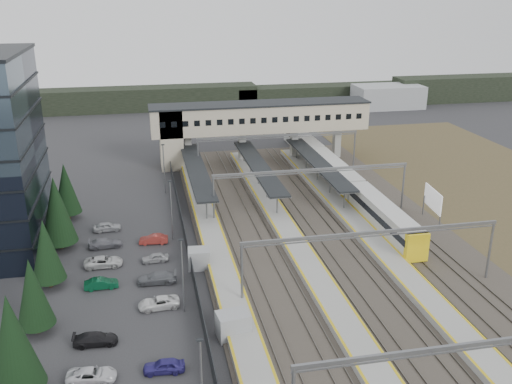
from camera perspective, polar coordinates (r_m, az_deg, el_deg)
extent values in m
plane|color=#2B2B2D|center=(67.58, -0.92, -7.62)|extent=(220.00, 220.00, 0.00)
cone|color=black|center=(49.81, -23.15, -13.55)|extent=(4.26, 4.26, 8.20)
cylinder|color=black|center=(59.62, -20.98, -12.49)|extent=(0.44, 0.44, 1.20)
cone|color=black|center=(57.76, -21.44, -9.29)|extent=(3.54, 3.54, 6.80)
cylinder|color=black|center=(67.34, -19.87, -8.45)|extent=(0.44, 0.44, 1.20)
cone|color=black|center=(65.65, -20.26, -5.44)|extent=(3.64, 3.64, 7.00)
cylinder|color=black|center=(76.24, -18.92, -4.94)|extent=(0.44, 0.44, 1.20)
cone|color=black|center=(74.49, -19.32, -1.68)|extent=(4.42, 4.42, 8.50)
cylinder|color=black|center=(85.39, -18.19, -2.16)|extent=(0.44, 0.44, 1.20)
cone|color=black|center=(84.04, -18.47, 0.37)|extent=(3.74, 3.74, 7.20)
imported|color=silver|center=(51.92, -16.12, -17.19)|extent=(4.34, 2.34, 1.16)
imported|color=black|center=(56.24, -15.76, -13.96)|extent=(4.11, 1.79, 1.18)
imported|color=#094327|center=(65.33, -15.22, -8.82)|extent=(3.69, 1.41, 1.20)
imported|color=silver|center=(70.03, -15.01, -6.75)|extent=(4.47, 2.06, 1.24)
imported|color=slate|center=(74.81, -14.82, -4.96)|extent=(4.39, 2.13, 1.23)
imported|color=#A4A5A9|center=(79.65, -14.66, -3.37)|extent=(3.83, 1.76, 1.27)
imported|color=navy|center=(51.60, -9.19, -16.80)|extent=(3.68, 1.75, 1.22)
imported|color=white|center=(60.47, -9.70, -10.86)|extent=(4.35, 2.22, 1.18)
imported|color=slate|center=(65.07, -9.90, -8.46)|extent=(4.59, 2.17, 1.29)
imported|color=#A1A1A4|center=(69.83, -10.06, -6.49)|extent=(3.32, 1.51, 1.11)
imported|color=#A4322B|center=(74.61, -10.21, -4.67)|extent=(3.77, 1.64, 1.21)
cube|color=black|center=(41.23, -5.64, -14.51)|extent=(0.50, 0.25, 0.15)
cylinder|color=slate|center=(57.83, -7.35, -8.37)|extent=(0.16, 0.16, 8.00)
cube|color=black|center=(56.06, -7.53, -4.76)|extent=(0.50, 0.25, 0.15)
cylinder|color=slate|center=(74.17, -8.47, -1.86)|extent=(0.16, 0.16, 8.00)
cube|color=black|center=(72.80, -8.62, 1.06)|extent=(0.50, 0.25, 0.15)
cylinder|color=slate|center=(91.14, -9.17, 2.26)|extent=(0.16, 0.16, 8.00)
cube|color=black|center=(90.03, -9.31, 4.69)|extent=(0.50, 0.25, 0.15)
cube|color=#26282B|center=(70.86, -6.88, -5.50)|extent=(0.08, 90.00, 2.00)
cube|color=#9A9D9F|center=(54.98, -2.30, -13.16)|extent=(3.26, 2.58, 2.50)
cube|color=#9A9D9F|center=(67.50, -5.70, -6.64)|extent=(2.75, 2.36, 2.36)
cube|color=#3B362D|center=(74.71, 7.47, -4.90)|extent=(34.00, 90.00, 0.20)
cube|color=#59544C|center=(71.76, -2.23, -5.66)|extent=(0.08, 90.00, 0.14)
cube|color=#59544C|center=(71.98, -1.10, -5.57)|extent=(0.08, 90.00, 0.14)
cube|color=#59544C|center=(72.44, 0.90, -5.39)|extent=(0.08, 90.00, 0.14)
cube|color=#59544C|center=(72.73, 2.02, -5.29)|extent=(0.08, 90.00, 0.14)
cube|color=#59544C|center=(73.85, 5.47, -4.97)|extent=(0.08, 90.00, 0.14)
cube|color=#59544C|center=(74.25, 6.54, -4.87)|extent=(0.08, 90.00, 0.14)
cube|color=#59544C|center=(75.04, 8.41, -4.68)|extent=(0.08, 90.00, 0.14)
cube|color=#59544C|center=(75.52, 9.44, -4.58)|extent=(0.08, 90.00, 0.14)
cube|color=#59544C|center=(77.18, 12.62, -4.25)|extent=(0.08, 90.00, 0.14)
cube|color=#59544C|center=(77.76, 13.59, -4.15)|extent=(0.08, 90.00, 0.14)
cube|color=#59544C|center=(78.83, 15.29, -3.96)|extent=(0.08, 90.00, 0.14)
cube|color=#59544C|center=(79.47, 16.22, -3.86)|extent=(0.08, 90.00, 0.14)
cube|color=#979892|center=(71.40, -4.05, -5.69)|extent=(3.20, 82.00, 0.90)
cube|color=gold|center=(71.05, -5.22, -5.45)|extent=(0.25, 82.00, 0.02)
cube|color=gold|center=(71.38, -2.90, -5.26)|extent=(0.25, 82.00, 0.02)
cube|color=#979892|center=(73.18, 3.76, -5.01)|extent=(3.20, 82.00, 0.90)
cube|color=gold|center=(72.65, 2.66, -4.79)|extent=(0.25, 82.00, 0.02)
cube|color=gold|center=(73.36, 4.87, -4.59)|extent=(0.25, 82.00, 0.02)
cube|color=#979892|center=(76.25, 11.06, -4.30)|extent=(3.20, 82.00, 0.90)
cube|color=gold|center=(75.55, 10.06, -4.09)|extent=(0.25, 82.00, 0.02)
cube|color=gold|center=(76.61, 12.08, -3.88)|extent=(0.25, 82.00, 0.02)
cube|color=black|center=(90.49, -5.97, 2.28)|extent=(3.00, 30.00, 0.25)
cube|color=slate|center=(90.54, -5.97, 2.19)|extent=(3.10, 30.00, 0.12)
cylinder|color=slate|center=(78.82, -4.96, -1.63)|extent=(0.20, 0.20, 3.10)
cylinder|color=slate|center=(84.87, -5.49, -0.05)|extent=(0.20, 0.20, 3.10)
cylinder|color=slate|center=(90.98, -5.94, 1.32)|extent=(0.20, 0.20, 3.10)
cylinder|color=slate|center=(97.15, -6.34, 2.52)|extent=(0.20, 0.20, 3.10)
cylinder|color=slate|center=(103.35, -6.69, 3.57)|extent=(0.20, 0.20, 3.10)
cube|color=black|center=(91.91, 0.24, 2.67)|extent=(3.00, 30.00, 0.25)
cube|color=slate|center=(91.95, 0.24, 2.58)|extent=(3.10, 30.00, 0.12)
cylinder|color=slate|center=(80.44, 2.13, -1.11)|extent=(0.20, 0.20, 3.10)
cylinder|color=slate|center=(86.38, 1.12, 0.40)|extent=(0.20, 0.20, 3.10)
cylinder|color=slate|center=(92.39, 0.24, 1.72)|extent=(0.20, 0.20, 3.10)
cylinder|color=slate|center=(98.47, -0.53, 2.88)|extent=(0.20, 0.20, 3.10)
cylinder|color=slate|center=(104.59, -1.21, 3.90)|extent=(0.20, 0.20, 3.10)
cube|color=black|center=(94.37, 6.20, 3.01)|extent=(3.00, 30.00, 0.25)
cube|color=slate|center=(94.41, 6.20, 2.93)|extent=(3.10, 30.00, 0.12)
cylinder|color=slate|center=(83.24, 8.83, -0.61)|extent=(0.20, 0.20, 3.10)
cylinder|color=slate|center=(88.99, 7.41, 0.83)|extent=(0.20, 0.20, 3.10)
cylinder|color=slate|center=(94.84, 6.17, 2.09)|extent=(0.20, 0.20, 3.10)
cylinder|color=slate|center=(100.77, 5.07, 3.20)|extent=(0.20, 0.20, 3.10)
cylinder|color=slate|center=(106.76, 4.09, 4.19)|extent=(0.20, 0.20, 3.10)
cube|color=beige|center=(105.65, 0.45, 7.48)|extent=(40.00, 6.00, 5.00)
cube|color=black|center=(105.13, 0.45, 8.84)|extent=(40.40, 6.40, 0.30)
cube|color=beige|center=(104.28, -8.50, 5.40)|extent=(4.00, 6.00, 11.00)
cube|color=black|center=(100.55, -9.34, 6.63)|extent=(1.00, 0.06, 1.00)
cube|color=black|center=(100.64, -8.20, 6.71)|extent=(1.00, 0.06, 1.00)
cube|color=black|center=(100.77, -7.06, 6.78)|extent=(1.00, 0.06, 1.00)
cube|color=black|center=(100.93, -5.92, 6.84)|extent=(1.00, 0.06, 1.00)
cube|color=black|center=(101.14, -4.79, 6.91)|extent=(1.00, 0.06, 1.00)
cube|color=black|center=(101.38, -3.66, 6.97)|extent=(1.00, 0.06, 1.00)
cube|color=black|center=(101.67, -2.53, 7.02)|extent=(1.00, 0.06, 1.00)
cube|color=black|center=(101.99, -1.41, 7.08)|extent=(1.00, 0.06, 1.00)
cube|color=black|center=(102.35, -0.30, 7.13)|extent=(1.00, 0.06, 1.00)
cube|color=black|center=(102.75, 0.80, 7.18)|extent=(1.00, 0.06, 1.00)
cube|color=black|center=(103.19, 1.89, 7.23)|extent=(1.00, 0.06, 1.00)
cube|color=black|center=(103.66, 2.98, 7.27)|extent=(1.00, 0.06, 1.00)
cube|color=black|center=(104.17, 4.05, 7.31)|extent=(1.00, 0.06, 1.00)
cube|color=black|center=(104.71, 5.12, 7.34)|extent=(1.00, 0.06, 1.00)
cube|color=black|center=(105.29, 6.17, 7.38)|extent=(1.00, 0.06, 1.00)
cube|color=black|center=(105.90, 7.21, 7.41)|extent=(1.00, 0.06, 1.00)
cube|color=black|center=(106.55, 8.24, 7.44)|extent=(1.00, 0.06, 1.00)
cube|color=black|center=(107.23, 9.25, 7.46)|extent=(1.00, 0.06, 1.00)
cube|color=black|center=(107.95, 10.26, 7.49)|extent=(1.00, 0.06, 1.00)
cube|color=#979892|center=(105.00, -7.62, 4.13)|extent=(1.20, 1.60, 6.00)
cube|color=#979892|center=(105.10, -6.80, 4.18)|extent=(1.20, 1.60, 6.00)
cube|color=#979892|center=(106.33, -1.41, 4.50)|extent=(1.20, 1.60, 6.00)
cube|color=#979892|center=(108.46, 3.81, 4.77)|extent=(1.20, 1.60, 6.00)
cube|color=#979892|center=(110.95, 8.07, 4.97)|extent=(1.20, 1.60, 6.00)
cube|color=slate|center=(45.49, 21.62, -13.87)|extent=(28.40, 0.25, 0.35)
cube|color=slate|center=(45.70, 21.56, -14.29)|extent=(28.40, 0.12, 0.12)
cylinder|color=slate|center=(58.67, -1.42, -8.31)|extent=(0.28, 0.28, 7.00)
cylinder|color=slate|center=(68.75, 22.33, -5.49)|extent=(0.28, 0.28, 7.00)
cube|color=slate|center=(60.88, 11.66, -3.99)|extent=(28.40, 0.25, 0.35)
cube|color=slate|center=(61.04, 11.64, -4.33)|extent=(28.40, 0.12, 0.12)
cylinder|color=slate|center=(78.53, -4.26, -0.83)|extent=(0.28, 0.28, 7.00)
cylinder|color=slate|center=(86.32, 14.49, 0.51)|extent=(0.28, 0.28, 7.00)
cube|color=slate|center=(80.20, 5.65, 2.22)|extent=(28.40, 0.25, 0.35)
cube|color=slate|center=(80.32, 5.64, 1.95)|extent=(28.40, 0.12, 0.12)
cylinder|color=slate|center=(97.39, -5.80, 3.26)|extent=(0.28, 0.28, 7.00)
cylinder|color=slate|center=(103.77, 9.79, 4.11)|extent=(0.28, 0.28, 7.00)
cube|color=slate|center=(98.74, 2.27, 5.68)|extent=(28.40, 0.25, 0.35)
cube|color=slate|center=(98.83, 2.26, 5.46)|extent=(28.40, 0.12, 0.12)
cube|color=beige|center=(78.28, 12.67, -2.47)|extent=(2.77, 19.21, 3.57)
cube|color=black|center=(78.13, 12.70, -2.20)|extent=(2.83, 18.61, 0.89)
cube|color=slate|center=(78.86, 12.59, -3.50)|extent=(2.38, 17.81, 0.50)
cube|color=beige|center=(95.52, 7.95, 1.94)|extent=(2.77, 19.21, 3.57)
cube|color=black|center=(95.40, 7.96, 2.17)|extent=(2.83, 18.61, 0.89)
cube|color=slate|center=(96.00, 7.90, 1.07)|extent=(2.38, 17.81, 0.50)
cube|color=beige|center=(113.61, 4.68, 4.97)|extent=(2.77, 19.21, 3.57)
cube|color=black|center=(113.51, 4.69, 5.16)|extent=(2.83, 18.61, 0.89)
cube|color=slate|center=(114.01, 4.66, 4.22)|extent=(2.38, 17.81, 0.50)
cube|color=yellow|center=(70.48, 15.76, -5.33)|extent=(2.79, 0.90, 3.57)
cylinder|color=slate|center=(81.38, 17.93, -2.51)|extent=(0.20, 0.20, 3.09)
cylinder|color=slate|center=(85.25, 16.40, -1.32)|extent=(0.20, 0.20, 3.09)
cube|color=white|center=(82.65, 17.28, -0.69)|extent=(0.73, 5.77, 2.89)
cube|color=black|center=(156.50, -11.14, 9.14)|extent=(60.00, 8.00, 6.00)
cube|color=black|center=(164.66, 6.77, 9.72)|extent=(50.00, 8.00, 5.00)
cube|color=black|center=(176.68, 19.92, 9.71)|extent=(40.00, 8.00, 7.00)
cube|color=#9A9D9F|center=(160.81, 13.05, 9.29)|extent=(18.00, 10.00, 6.00)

